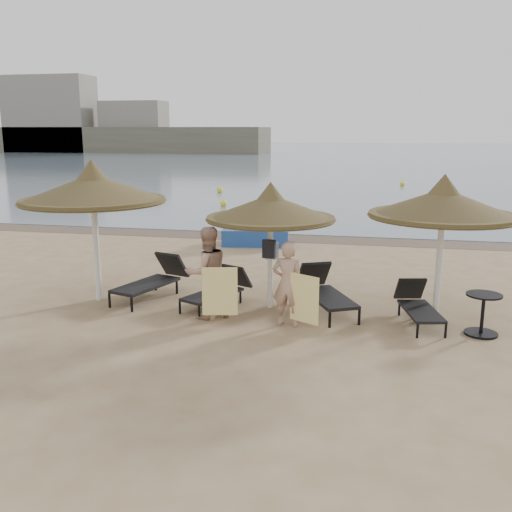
{
  "coord_description": "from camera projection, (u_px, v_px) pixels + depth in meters",
  "views": [
    {
      "loc": [
        2.18,
        -9.94,
        3.72
      ],
      "look_at": [
        -0.17,
        1.2,
        1.17
      ],
      "focal_mm": 40.0,
      "sensor_mm": 36.0,
      "label": 1
    }
  ],
  "objects": [
    {
      "name": "person_left",
      "position": [
        207.0,
        265.0,
        11.27
      ],
      "size": [
        1.18,
        1.1,
        2.15
      ],
      "primitive_type": "imported",
      "rotation": [
        0.0,
        0.0,
        3.76
      ],
      "color": "tan",
      "rests_on": "ground"
    },
    {
      "name": "buoy_extra",
      "position": [
        224.0,
        203.0,
        27.79
      ],
      "size": [
        0.33,
        0.33,
        0.33
      ],
      "primitive_type": "sphere",
      "color": "yellow",
      "rests_on": "ground"
    },
    {
      "name": "bag_dark",
      "position": [
        269.0,
        249.0,
        11.72
      ],
      "size": [
        0.28,
        0.13,
        0.38
      ],
      "rotation": [
        0.0,
        0.0,
        -0.14
      ],
      "color": "black",
      "rests_on": "ground"
    },
    {
      "name": "towel_left",
      "position": [
        220.0,
        291.0,
        10.96
      ],
      "size": [
        0.67,
        0.17,
        0.96
      ],
      "rotation": [
        0.0,
        0.0,
        0.22
      ],
      "color": "yellow",
      "rests_on": "ground"
    },
    {
      "name": "ground",
      "position": [
        252.0,
        330.0,
        10.75
      ],
      "size": [
        160.0,
        160.0,
        0.0
      ],
      "primitive_type": "plane",
      "color": "tan",
      "rests_on": "ground"
    },
    {
      "name": "lounger_near_left",
      "position": [
        220.0,
        289.0,
        12.23
      ],
      "size": [
        1.27,
        1.85,
        0.79
      ],
      "rotation": [
        0.0,
        0.0,
        -0.43
      ],
      "color": "black",
      "rests_on": "ground"
    },
    {
      "name": "lounger_far_left",
      "position": [
        154.0,
        279.0,
        12.83
      ],
      "size": [
        1.25,
        2.15,
        0.91
      ],
      "rotation": [
        0.0,
        0.0,
        -0.3
      ],
      "color": "black",
      "rests_on": "ground"
    },
    {
      "name": "buoy_left",
      "position": [
        220.0,
        190.0,
        33.9
      ],
      "size": [
        0.35,
        0.35,
        0.35
      ],
      "primitive_type": "sphere",
      "color": "yellow",
      "rests_on": "ground"
    },
    {
      "name": "palapa_center",
      "position": [
        271.0,
        208.0,
        11.69
      ],
      "size": [
        2.69,
        2.69,
        2.67
      ],
      "rotation": [
        0.0,
        0.0,
        -0.42
      ],
      "color": "white",
      "rests_on": "ground"
    },
    {
      "name": "pedal_boat",
      "position": [
        255.0,
        233.0,
        18.73
      ],
      "size": [
        2.27,
        1.52,
        0.99
      ],
      "rotation": [
        0.0,
        0.0,
        0.13
      ],
      "color": "#1F4696",
      "rests_on": "ground"
    },
    {
      "name": "palapa_left",
      "position": [
        93.0,
        189.0,
        12.15
      ],
      "size": [
        3.12,
        3.12,
        3.09
      ],
      "rotation": [
        0.0,
        0.0,
        0.43
      ],
      "color": "white",
      "rests_on": "ground"
    },
    {
      "name": "sea",
      "position": [
        364.0,
        154.0,
        87.13
      ],
      "size": [
        200.0,
        140.0,
        0.03
      ],
      "primitive_type": "cube",
      "color": "slate",
      "rests_on": "ground"
    },
    {
      "name": "far_shore",
      "position": [
        202.0,
        134.0,
        89.49
      ],
      "size": [
        150.0,
        54.8,
        12.0
      ],
      "color": "#64604C",
      "rests_on": "ground"
    },
    {
      "name": "palapa_right",
      "position": [
        443.0,
        204.0,
        11.08
      ],
      "size": [
        2.9,
        2.9,
        2.87
      ],
      "rotation": [
        0.0,
        0.0,
        0.23
      ],
      "color": "white",
      "rests_on": "ground"
    },
    {
      "name": "bag_patterned",
      "position": [
        272.0,
        251.0,
        12.07
      ],
      "size": [
        0.3,
        0.14,
        0.36
      ],
      "rotation": [
        0.0,
        0.0,
        0.16
      ],
      "color": "white",
      "rests_on": "ground"
    },
    {
      "name": "lounger_near_right",
      "position": [
        324.0,
        291.0,
        11.92
      ],
      "size": [
        1.49,
        2.11,
        0.91
      ],
      "rotation": [
        0.0,
        0.0,
        0.46
      ],
      "color": "black",
      "rests_on": "ground"
    },
    {
      "name": "buoy_mid",
      "position": [
        402.0,
        184.0,
        37.87
      ],
      "size": [
        0.32,
        0.32,
        0.32
      ],
      "primitive_type": "sphere",
      "color": "yellow",
      "rests_on": "ground"
    },
    {
      "name": "wet_sand_strip",
      "position": [
        310.0,
        239.0,
        19.72
      ],
      "size": [
        200.0,
        1.6,
        0.01
      ],
      "primitive_type": "cube",
      "color": "brown",
      "rests_on": "ground"
    },
    {
      "name": "person_right",
      "position": [
        288.0,
        277.0,
        10.81
      ],
      "size": [
        0.93,
        0.65,
        1.94
      ],
      "primitive_type": "imported",
      "rotation": [
        0.0,
        0.0,
        3.06
      ],
      "color": "tan",
      "rests_on": "ground"
    },
    {
      "name": "towel_right",
      "position": [
        304.0,
        299.0,
        10.57
      ],
      "size": [
        0.58,
        0.34,
        0.92
      ],
      "rotation": [
        0.0,
        0.0,
        -0.51
      ],
      "color": "yellow",
      "rests_on": "ground"
    },
    {
      "name": "lounger_far_right",
      "position": [
        418.0,
        305.0,
        11.19
      ],
      "size": [
        0.92,
        1.79,
        0.77
      ],
      "rotation": [
        0.0,
        0.0,
        0.22
      ],
      "color": "black",
      "rests_on": "ground"
    },
    {
      "name": "side_table",
      "position": [
        482.0,
        316.0,
        10.46
      ],
      "size": [
        0.64,
        0.64,
        0.78
      ],
      "rotation": [
        0.0,
        0.0,
        0.06
      ],
      "color": "black",
      "rests_on": "ground"
    }
  ]
}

